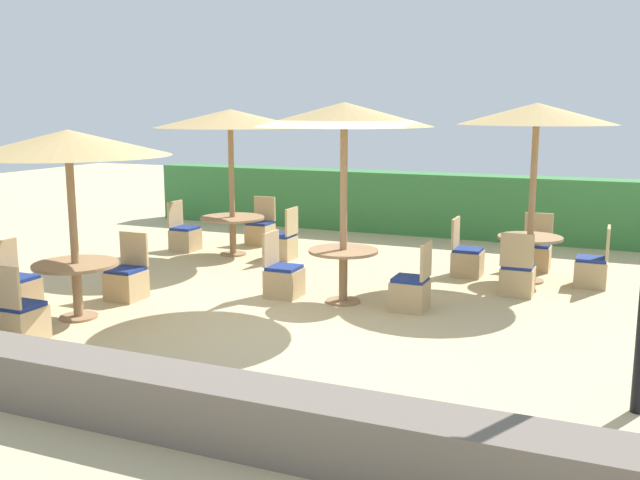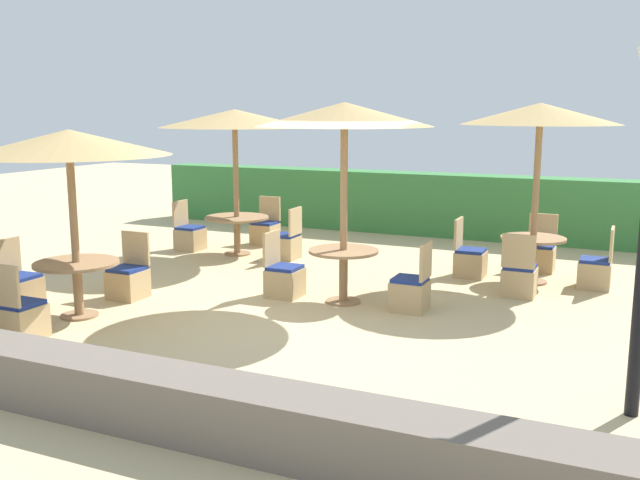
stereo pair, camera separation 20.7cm
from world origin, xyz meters
name	(u,v)px [view 2 (the right image)]	position (x,y,z in m)	size (l,w,h in m)	color
ground_plane	(301,316)	(0.00, 0.00, 0.00)	(40.00, 40.00, 0.00)	#C6B284
hedge_row	(436,204)	(0.00, 6.59, 0.65)	(13.00, 0.70, 1.30)	#387A3D
stone_border	(125,393)	(0.00, -3.48, 0.26)	(10.00, 0.56, 0.52)	#6B6056
parasol_front_left	(69,143)	(-2.61, -1.20, 2.23)	(2.53, 2.53, 2.40)	#93704C
round_table_front_left	(77,273)	(-2.61, -1.20, 0.57)	(1.07, 1.07, 0.72)	#93704C
patio_chair_front_left_north	(128,280)	(-2.62, -0.20, 0.26)	(0.46, 0.46, 0.93)	tan
patio_chair_front_left_west	(19,288)	(-3.64, -1.20, 0.26)	(0.46, 0.46, 0.93)	tan
patio_chair_front_left_south	(20,318)	(-2.57, -2.21, 0.26)	(0.46, 0.46, 0.93)	tan
parasol_center	(344,116)	(0.25, 0.83, 2.56)	(2.39, 2.39, 2.74)	#93704C
round_table_center	(343,263)	(0.25, 0.83, 0.57)	(0.96, 0.96, 0.75)	#93704C
patio_chair_center_east	(411,291)	(1.23, 0.82, 0.26)	(0.46, 0.46, 0.93)	tan
patio_chair_center_west	(284,279)	(-0.64, 0.77, 0.26)	(0.46, 0.46, 0.93)	tan
parasol_back_right	(540,115)	(2.47, 3.08, 2.56)	(2.36, 2.36, 2.74)	#93704C
round_table_back_right	(533,248)	(2.47, 3.08, 0.55)	(0.98, 0.98, 0.71)	#93704C
patio_chair_back_right_north	(540,255)	(2.48, 3.98, 0.26)	(0.46, 0.46, 0.93)	tan
patio_chair_back_right_west	(469,260)	(1.50, 3.08, 0.26)	(0.46, 0.46, 0.93)	tan
patio_chair_back_right_south	(519,278)	(2.42, 2.17, 0.26)	(0.46, 0.46, 0.93)	tan
patio_chair_back_right_east	(596,271)	(3.39, 3.11, 0.26)	(0.46, 0.46, 0.93)	tan
parasol_back_left	(235,119)	(-2.79, 3.08, 2.46)	(2.71, 2.71, 2.64)	#93704C
round_table_back_left	(237,224)	(-2.79, 3.08, 0.57)	(1.17, 1.17, 0.70)	#93704C
patio_chair_back_left_north	(265,231)	(-2.80, 4.19, 0.26)	(0.46, 0.46, 0.93)	tan
patio_chair_back_left_east	(286,244)	(-1.79, 3.10, 0.26)	(0.46, 0.46, 0.93)	tan
patio_chair_back_left_west	(189,236)	(-3.85, 3.09, 0.26)	(0.46, 0.46, 0.93)	tan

